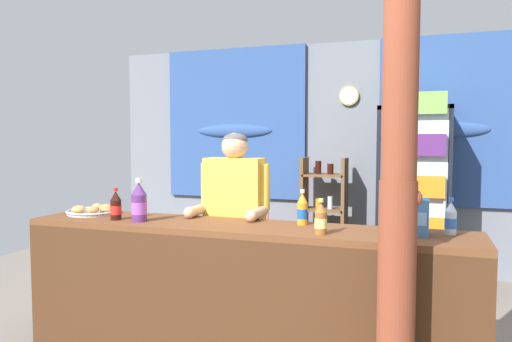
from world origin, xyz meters
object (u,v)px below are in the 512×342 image
timber_post (398,191)px  plastic_lawn_chair (246,234)px  shopkeeper (234,209)px  soda_bottle_iced_tea (321,219)px  soda_bottle_water (451,219)px  snack_box_biscuit (407,216)px  bottle_shelf_rack (324,213)px  stall_counter (234,284)px  soda_bottle_grape_soda (139,203)px  pastry_tray (93,211)px  soda_bottle_orange_soda (302,210)px  soda_bottle_cola (116,206)px  drink_fridge (414,183)px

timber_post → plastic_lawn_chair: size_ratio=2.90×
shopkeeper → soda_bottle_iced_tea: bearing=-35.0°
soda_bottle_water → snack_box_biscuit: 0.25m
soda_bottle_water → snack_box_biscuit: soda_bottle_water is taller
shopkeeper → bottle_shelf_rack: bearing=81.7°
stall_counter → bottle_shelf_rack: size_ratio=2.32×
soda_bottle_grape_soda → pastry_tray: size_ratio=0.77×
soda_bottle_grape_soda → soda_bottle_orange_soda: size_ratio=1.28×
stall_counter → plastic_lawn_chair: size_ratio=3.36×
timber_post → soda_bottle_water: bearing=62.5°
stall_counter → soda_bottle_orange_soda: (0.37, 0.25, 0.45)m
soda_bottle_grape_soda → stall_counter: bearing=-0.7°
bottle_shelf_rack → soda_bottle_cola: 2.60m
soda_bottle_cola → plastic_lawn_chair: bearing=80.7°
soda_bottle_cola → soda_bottle_iced_tea: bearing=-1.5°
stall_counter → soda_bottle_grape_soda: 0.83m
soda_bottle_orange_soda → snack_box_biscuit: 0.65m
soda_bottle_grape_soda → shopkeeper: bearing=45.3°
drink_fridge → shopkeeper: (-1.20, -1.71, -0.08)m
soda_bottle_grape_soda → soda_bottle_orange_soda: (1.05, 0.24, -0.03)m
plastic_lawn_chair → soda_bottle_grape_soda: (-0.10, -1.76, 0.53)m
timber_post → soda_bottle_iced_tea: timber_post is taller
drink_fridge → soda_bottle_grape_soda: 2.77m
soda_bottle_orange_soda → bottle_shelf_rack: bearing=97.5°
stall_counter → shopkeeper: (-0.19, 0.50, 0.39)m
bottle_shelf_rack → timber_post: bearing=-71.7°
stall_counter → snack_box_biscuit: size_ratio=12.47×
drink_fridge → soda_bottle_water: (0.24, -2.00, -0.03)m
stall_counter → soda_bottle_orange_soda: 0.63m
soda_bottle_iced_tea → pastry_tray: size_ratio=0.55×
stall_counter → snack_box_biscuit: 1.12m
soda_bottle_orange_soda → soda_bottle_cola: 1.26m
drink_fridge → bottle_shelf_rack: 1.01m
bottle_shelf_rack → soda_bottle_grape_soda: bottle_shelf_rack is taller
snack_box_biscuit → drink_fridge: bearing=90.2°
soda_bottle_water → soda_bottle_cola: 2.12m
shopkeeper → soda_bottle_iced_tea: shopkeeper is taller
stall_counter → soda_bottle_water: 1.34m
soda_bottle_orange_soda → plastic_lawn_chair: bearing=121.9°
timber_post → pastry_tray: size_ratio=6.68×
bottle_shelf_rack → soda_bottle_grape_soda: size_ratio=4.34×
stall_counter → soda_bottle_grape_soda: bearing=179.3°
stall_counter → drink_fridge: size_ratio=1.54×
soda_bottle_cola → pastry_tray: bearing=152.5°
bottle_shelf_rack → soda_bottle_cola: (-0.95, -2.39, 0.35)m
drink_fridge → plastic_lawn_chair: size_ratio=2.18×
drink_fridge → bottle_shelf_rack: bearing=167.8°
soda_bottle_water → soda_bottle_cola: bearing=-174.7°
bottle_shelf_rack → soda_bottle_orange_soda: bottle_shelf_rack is taller
bottle_shelf_rack → soda_bottle_grape_soda: (-0.76, -2.40, 0.38)m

